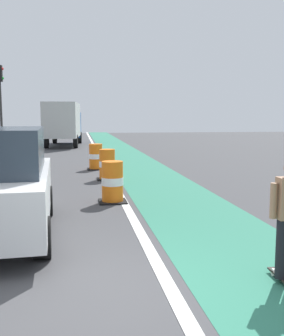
{
  "coord_description": "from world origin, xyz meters",
  "views": [
    {
      "loc": [
        -0.25,
        -4.84,
        2.26
      ],
      "look_at": [
        1.15,
        4.0,
        1.1
      ],
      "focal_mm": 42.89,
      "sensor_mm": 36.0,
      "label": 1
    }
  ],
  "objects_px": {
    "traffic_light_corner": "(0,94)",
    "traffic_barrel_mid": "(107,165)",
    "traffic_barrel_back": "(96,157)",
    "traffic_barrel_front": "(112,182)",
    "delivery_truck_down_block": "(64,122)"
  },
  "relations": [
    {
      "from": "traffic_barrel_front",
      "to": "traffic_light_corner",
      "type": "height_order",
      "value": "traffic_light_corner"
    },
    {
      "from": "traffic_barrel_front",
      "to": "delivery_truck_down_block",
      "type": "xyz_separation_m",
      "value": [
        -1.96,
        20.86,
        1.31
      ]
    },
    {
      "from": "delivery_truck_down_block",
      "to": "traffic_light_corner",
      "type": "distance_m",
      "value": 8.08
    },
    {
      "from": "traffic_light_corner",
      "to": "delivery_truck_down_block",
      "type": "bearing_deg",
      "value": 65.87
    },
    {
      "from": "traffic_barrel_mid",
      "to": "delivery_truck_down_block",
      "type": "bearing_deg",
      "value": 97.03
    },
    {
      "from": "traffic_barrel_front",
      "to": "delivery_truck_down_block",
      "type": "distance_m",
      "value": 21.0
    },
    {
      "from": "traffic_barrel_mid",
      "to": "traffic_barrel_back",
      "type": "relative_size",
      "value": 1.0
    },
    {
      "from": "traffic_barrel_front",
      "to": "traffic_barrel_mid",
      "type": "distance_m",
      "value": 3.86
    },
    {
      "from": "traffic_barrel_back",
      "to": "traffic_light_corner",
      "type": "xyz_separation_m",
      "value": [
        -5.05,
        6.95,
        2.97
      ]
    },
    {
      "from": "delivery_truck_down_block",
      "to": "traffic_light_corner",
      "type": "bearing_deg",
      "value": -114.13
    },
    {
      "from": "traffic_barrel_mid",
      "to": "traffic_light_corner",
      "type": "distance_m",
      "value": 11.54
    },
    {
      "from": "traffic_barrel_back",
      "to": "traffic_light_corner",
      "type": "bearing_deg",
      "value": 126.01
    },
    {
      "from": "traffic_barrel_mid",
      "to": "traffic_barrel_front",
      "type": "bearing_deg",
      "value": -91.98
    },
    {
      "from": "traffic_light_corner",
      "to": "traffic_barrel_mid",
      "type": "bearing_deg",
      "value": -61.44
    },
    {
      "from": "traffic_barrel_mid",
      "to": "delivery_truck_down_block",
      "type": "relative_size",
      "value": 0.14
    }
  ]
}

